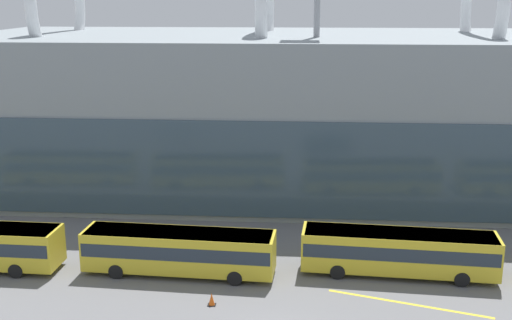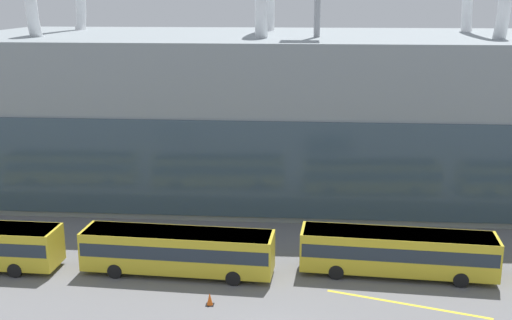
{
  "view_description": "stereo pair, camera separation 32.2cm",
  "coord_description": "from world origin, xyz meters",
  "px_view_note": "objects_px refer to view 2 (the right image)",
  "views": [
    {
      "loc": [
        1.3,
        -31.13,
        18.44
      ],
      "look_at": [
        -2.72,
        24.49,
        4.0
      ],
      "focal_mm": 45.0,
      "sensor_mm": 36.0,
      "label": 1
    },
    {
      "loc": [
        1.62,
        -31.1,
        18.44
      ],
      "look_at": [
        -2.72,
        24.49,
        4.0
      ],
      "focal_mm": 45.0,
      "sensor_mm": 36.0,
      "label": 2
    }
  ],
  "objects_px": {
    "airliner_at_gate_far": "(313,100)",
    "shuttle_bus_3": "(397,250)",
    "shuttle_bus_2": "(178,249)",
    "traffic_cone_1": "(210,299)"
  },
  "relations": [
    {
      "from": "airliner_at_gate_far",
      "to": "shuttle_bus_3",
      "type": "relative_size",
      "value": 2.81
    },
    {
      "from": "traffic_cone_1",
      "to": "shuttle_bus_3",
      "type": "bearing_deg",
      "value": 23.94
    },
    {
      "from": "airliner_at_gate_far",
      "to": "traffic_cone_1",
      "type": "relative_size",
      "value": 46.36
    },
    {
      "from": "shuttle_bus_2",
      "to": "shuttle_bus_3",
      "type": "distance_m",
      "value": 14.8
    },
    {
      "from": "shuttle_bus_2",
      "to": "traffic_cone_1",
      "type": "relative_size",
      "value": 16.46
    },
    {
      "from": "shuttle_bus_3",
      "to": "traffic_cone_1",
      "type": "height_order",
      "value": "shuttle_bus_3"
    },
    {
      "from": "shuttle_bus_2",
      "to": "shuttle_bus_3",
      "type": "relative_size",
      "value": 1.0
    },
    {
      "from": "airliner_at_gate_far",
      "to": "shuttle_bus_3",
      "type": "height_order",
      "value": "airliner_at_gate_far"
    },
    {
      "from": "shuttle_bus_2",
      "to": "shuttle_bus_3",
      "type": "height_order",
      "value": "same"
    },
    {
      "from": "shuttle_bus_2",
      "to": "shuttle_bus_3",
      "type": "bearing_deg",
      "value": 6.94
    }
  ]
}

